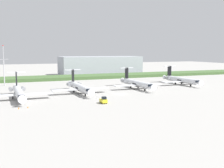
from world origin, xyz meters
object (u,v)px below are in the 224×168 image
(antenna_mast, at_px, (4,69))
(safety_cone_front_marker, at_px, (19,108))
(baggage_tug, at_px, (104,100))
(regional_jet_third, at_px, (136,83))
(safety_cone_mid_marker, at_px, (28,107))
(regional_jet_second, at_px, (79,87))
(regional_jet_nearest, at_px, (19,92))
(regional_jet_fourth, at_px, (181,80))

(antenna_mast, height_order, safety_cone_front_marker, antenna_mast)
(baggage_tug, bearing_deg, regional_jet_third, 47.09)
(safety_cone_mid_marker, bearing_deg, antenna_mast, 94.83)
(regional_jet_second, height_order, safety_cone_front_marker, regional_jet_second)
(regional_jet_second, bearing_deg, regional_jet_third, 7.73)
(safety_cone_front_marker, distance_m, safety_cone_mid_marker, 2.68)
(regional_jet_nearest, distance_m, antenna_mast, 43.46)
(baggage_tug, bearing_deg, safety_cone_mid_marker, 176.61)
(baggage_tug, bearing_deg, regional_jet_second, 92.82)
(antenna_mast, distance_m, baggage_tug, 68.34)
(regional_jet_fourth, height_order, antenna_mast, antenna_mast)
(regional_jet_fourth, relative_size, safety_cone_mid_marker, 56.36)
(regional_jet_second, xyz_separation_m, safety_cone_mid_marker, (-22.40, -23.25, -2.26))
(regional_jet_nearest, xyz_separation_m, baggage_tug, (24.99, -18.67, -1.53))
(regional_jet_nearest, xyz_separation_m, safety_cone_mid_marker, (1.38, -17.27, -2.26))
(regional_jet_second, distance_m, safety_cone_front_marker, 34.54)
(antenna_mast, height_order, safety_cone_mid_marker, antenna_mast)
(antenna_mast, xyz_separation_m, safety_cone_mid_marker, (5.09, -60.19, -8.01))
(regional_jet_second, xyz_separation_m, baggage_tug, (1.21, -24.65, -1.53))
(regional_jet_second, height_order, antenna_mast, antenna_mast)
(regional_jet_nearest, bearing_deg, regional_jet_second, 14.11)
(regional_jet_second, relative_size, regional_jet_fourth, 1.00)
(regional_jet_second, xyz_separation_m, antenna_mast, (-27.49, 36.94, 5.75))
(regional_jet_second, relative_size, antenna_mast, 1.56)
(regional_jet_third, bearing_deg, antenna_mast, 148.93)
(regional_jet_fourth, bearing_deg, safety_cone_mid_marker, -157.46)
(baggage_tug, bearing_deg, safety_cone_front_marker, 177.90)
(regional_jet_second, height_order, regional_jet_fourth, same)
(regional_jet_second, xyz_separation_m, regional_jet_third, (27.61, 3.75, 0.00))
(regional_jet_fourth, bearing_deg, regional_jet_third, -169.12)
(regional_jet_nearest, xyz_separation_m, regional_jet_fourth, (79.39, 15.11, 0.00))
(regional_jet_fourth, height_order, safety_cone_front_marker, regional_jet_fourth)
(regional_jet_second, relative_size, safety_cone_front_marker, 56.36)
(regional_jet_nearest, height_order, regional_jet_third, same)
(regional_jet_second, bearing_deg, regional_jet_nearest, -165.89)
(safety_cone_mid_marker, bearing_deg, baggage_tug, -3.39)
(regional_jet_nearest, distance_m, regional_jet_fourth, 80.82)
(regional_jet_third, bearing_deg, regional_jet_nearest, -169.28)
(baggage_tug, bearing_deg, regional_jet_nearest, 143.24)
(regional_jet_nearest, distance_m, baggage_tug, 31.24)
(regional_jet_fourth, height_order, baggage_tug, regional_jet_fourth)
(regional_jet_nearest, bearing_deg, safety_cone_mid_marker, -85.42)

